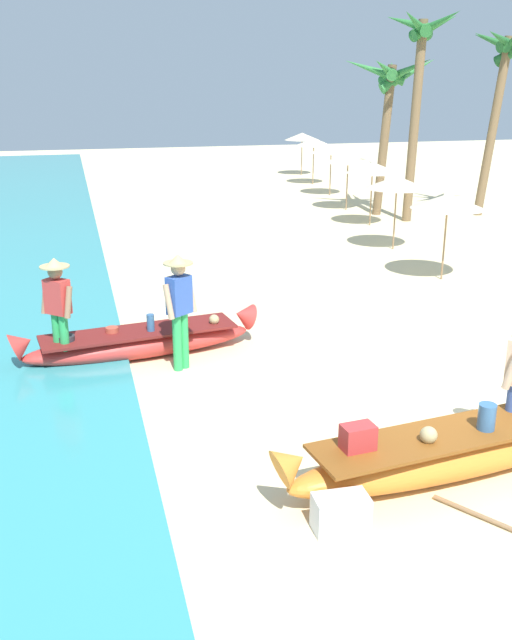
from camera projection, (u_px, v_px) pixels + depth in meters
ground_plane at (426, 420)px, 9.43m from camera, size 80.00×80.00×0.00m
boat_orange_foreground at (465, 448)px, 8.09m from camera, size 4.77×1.31×0.85m
boat_red_midground at (140, 342)px, 11.50m from camera, size 4.03×1.24×0.73m
person_vendor_hatted at (179, 304)px, 10.76m from camera, size 0.56×0.47×1.81m
person_vendor_assistant at (58, 306)px, 10.74m from camera, size 0.53×0.51×1.77m
parasol_row_0 at (448, 201)px, 15.48m from camera, size 1.60×1.60×1.91m
parasol_row_1 at (397, 182)px, 18.31m from camera, size 1.60×1.60×1.91m
parasol_row_2 at (373, 167)px, 21.36m from camera, size 1.60×1.60×1.91m
parasol_row_3 at (348, 158)px, 23.97m from camera, size 1.60×1.60×1.91m
parasol_row_4 at (331, 149)px, 27.03m from camera, size 1.60×1.60×1.91m
parasol_row_5 at (314, 142)px, 29.90m from camera, size 1.60×1.60×1.91m
parasol_row_6 at (302, 136)px, 32.77m from camera, size 1.60×1.60×1.91m
palm_tree_tall_inland at (421, 55)px, 21.05m from camera, size 2.31×3.01×6.20m
palm_tree_leaning_seaward at (391, 88)px, 22.47m from camera, size 2.89×2.98×5.02m
palm_tree_mid_cluster at (505, 61)px, 22.18m from camera, size 2.60×2.89×5.85m
cooler_box at (341, 513)px, 7.08m from camera, size 0.56×0.32×0.38m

